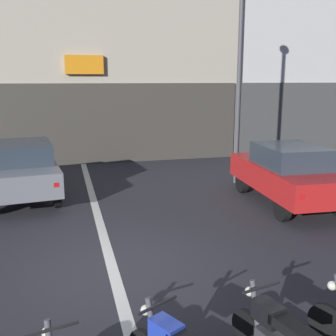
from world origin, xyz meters
TOP-DOWN VIEW (x-y plane):
  - ground_plane at (0.00, 0.00)m, footprint 120.00×120.00m
  - lane_centre_line at (0.00, 6.00)m, footprint 0.20×18.00m
  - car_grey_crossing_near at (-1.90, 5.35)m, footprint 2.25×4.28m
  - car_red_parked_kerbside at (5.13, 2.93)m, footprint 1.97×4.18m
  - street_lamp at (4.73, 5.47)m, footprint 0.36×0.36m

SIDE VIEW (x-z plane):
  - ground_plane at x=0.00m, z-range 0.00..0.00m
  - lane_centre_line at x=0.00m, z-range 0.00..0.01m
  - car_grey_crossing_near at x=-1.90m, z-range 0.07..1.71m
  - car_red_parked_kerbside at x=5.13m, z-range 0.07..1.71m
  - street_lamp at x=4.73m, z-range 0.74..7.69m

